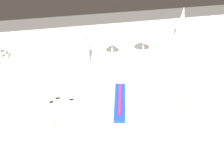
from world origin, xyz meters
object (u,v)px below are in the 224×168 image
(dinner_knife, at_px, (165,99))
(spoon_dessert, at_px, (176,92))
(fork_inner, at_px, (59,110))
(napkin_folded, at_px, (182,23))
(fork_salad, at_px, (52,113))
(wine_glass_left, at_px, (144,34))
(dinner_plate, at_px, (120,105))
(spoon_tea, at_px, (182,90))
(spoon_soup, at_px, (168,93))
(toothbrush_package, at_px, (120,101))
(drink_tumbler, at_px, (81,50))
(wine_glass_centre, at_px, (112,37))
(fork_outer, at_px, (72,110))

(dinner_knife, height_order, spoon_dessert, spoon_dessert)
(fork_inner, relative_size, napkin_folded, 1.38)
(fork_salad, bearing_deg, spoon_dessert, 2.25)
(fork_salad, xyz_separation_m, wine_glass_left, (0.44, 0.37, 0.09))
(dinner_plate, bearing_deg, spoon_tea, 10.48)
(fork_salad, distance_m, spoon_soup, 0.43)
(spoon_soup, relative_size, spoon_dessert, 1.02)
(spoon_soup, relative_size, spoon_tea, 1.01)
(dinner_knife, distance_m, spoon_dessert, 0.06)
(toothbrush_package, bearing_deg, dinner_plate, 0.00)
(dinner_plate, distance_m, drink_tumbler, 0.36)
(fork_salad, xyz_separation_m, wine_glass_centre, (0.29, 0.37, 0.09))
(fork_inner, height_order, dinner_knife, same)
(fork_outer, bearing_deg, fork_inner, 168.69)
(fork_inner, xyz_separation_m, napkin_folded, (0.67, 0.49, 0.08))
(toothbrush_package, xyz_separation_m, wine_glass_centre, (0.06, 0.39, 0.07))
(dinner_plate, xyz_separation_m, wine_glass_centre, (0.06, 0.39, 0.09))
(fork_salad, height_order, spoon_tea, spoon_tea)
(spoon_soup, height_order, wine_glass_left, wine_glass_left)
(spoon_tea, height_order, wine_glass_centre, wine_glass_centre)
(toothbrush_package, bearing_deg, spoon_dessert, 9.02)
(fork_outer, bearing_deg, toothbrush_package, -6.44)
(fork_inner, bearing_deg, napkin_folded, 36.30)
(wine_glass_centre, xyz_separation_m, napkin_folded, (0.40, 0.13, -0.01))
(fork_inner, bearing_deg, spoon_dessert, 1.24)
(fork_outer, bearing_deg, wine_glass_centre, 58.91)
(fork_salad, relative_size, spoon_dessert, 1.01)
(toothbrush_package, relative_size, fork_outer, 1.03)
(fork_salad, distance_m, spoon_dessert, 0.46)
(fork_inner, relative_size, spoon_tea, 1.10)
(dinner_knife, distance_m, wine_glass_centre, 0.41)
(dinner_plate, xyz_separation_m, dinner_knife, (0.17, 0.01, -0.01))
(dinner_plate, relative_size, spoon_soup, 1.32)
(spoon_tea, bearing_deg, wine_glass_left, 96.81)
(fork_salad, height_order, drink_tumbler, drink_tumbler)
(dinner_knife, relative_size, napkin_folded, 1.33)
(dinner_knife, bearing_deg, spoon_dessert, 25.16)
(spoon_dessert, xyz_separation_m, wine_glass_centre, (-0.16, 0.36, 0.09))
(toothbrush_package, relative_size, napkin_folded, 1.27)
(dinner_knife, bearing_deg, wine_glass_left, 83.17)
(fork_outer, relative_size, wine_glass_left, 1.54)
(fork_salad, relative_size, drink_tumbler, 1.50)
(fork_outer, relative_size, fork_salad, 0.99)
(spoon_tea, bearing_deg, napkin_folded, 66.16)
(wine_glass_left, height_order, drink_tumbler, drink_tumbler)
(spoon_soup, bearing_deg, fork_salad, -177.04)
(wine_glass_centre, height_order, drink_tumbler, drink_tumbler)
(fork_inner, relative_size, wine_glass_centre, 1.67)
(spoon_soup, relative_size, napkin_folded, 1.26)
(drink_tumbler, bearing_deg, wine_glass_centre, 18.77)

